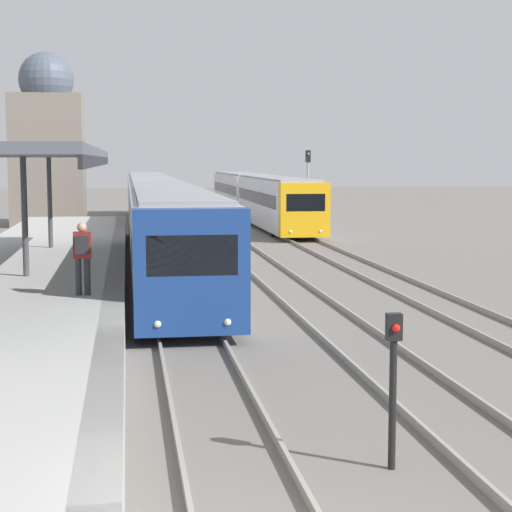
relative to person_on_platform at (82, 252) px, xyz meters
The scene contains 7 objects.
platform_canopy 4.48m from the person_on_platform, 114.52° to the left, with size 4.00×18.89×3.36m.
person_on_platform is the anchor object (origin of this frame).
train_near 23.65m from the person_on_platform, 84.17° to the left, with size 2.57×49.51×3.18m.
train_far 39.44m from the person_on_platform, 75.62° to the left, with size 2.55×32.57×3.11m.
signal_post_near 10.05m from the person_on_platform, 63.55° to the right, with size 0.20×0.21×2.11m.
signal_mast_far 32.22m from the person_on_platform, 68.82° to the left, with size 0.28×0.29×4.68m.
distant_domed_building 36.01m from the person_on_platform, 96.11° to the left, with size 4.43×4.43×10.77m.
Camera 1 is at (-1.38, -7.44, 4.12)m, focal length 60.00 mm.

